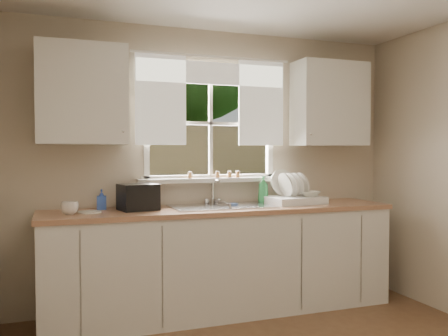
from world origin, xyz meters
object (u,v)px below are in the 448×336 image
object	(u,v)px
soap_bottle_a	(263,190)
cup	(70,208)
dish_rack	(293,196)
black_appliance	(138,197)

from	to	relation	value
soap_bottle_a	cup	xyz separation A→B (m)	(-1.72, -0.24, -0.08)
dish_rack	black_appliance	distance (m)	1.43
dish_rack	black_appliance	size ratio (longest dim) A/B	1.84
dish_rack	black_appliance	xyz separation A→B (m)	(-1.43, 0.00, 0.04)
soap_bottle_a	cup	distance (m)	1.74
soap_bottle_a	cup	bearing A→B (deg)	163.31
dish_rack	cup	xyz separation A→B (m)	(-1.97, -0.12, -0.02)
soap_bottle_a	cup	size ratio (longest dim) A/B	1.98
cup	black_appliance	distance (m)	0.56
cup	dish_rack	bearing A→B (deg)	6.03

